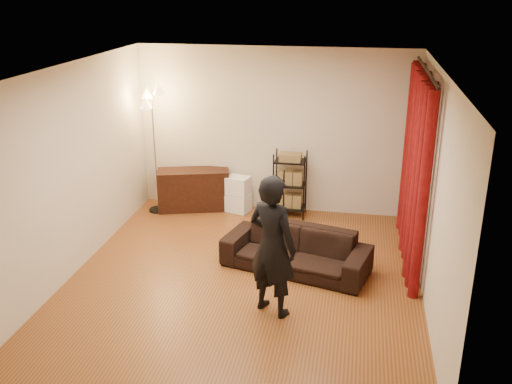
% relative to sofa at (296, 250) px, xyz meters
% --- Properties ---
extents(floor, '(5.00, 5.00, 0.00)m').
position_rel_sofa_xyz_m(floor, '(-0.63, -0.38, -0.28)').
color(floor, brown).
rests_on(floor, ground).
extents(ceiling, '(5.00, 5.00, 0.00)m').
position_rel_sofa_xyz_m(ceiling, '(-0.63, -0.38, 2.42)').
color(ceiling, white).
rests_on(ceiling, ground).
extents(wall_back, '(5.00, 0.00, 5.00)m').
position_rel_sofa_xyz_m(wall_back, '(-0.63, 2.12, 1.07)').
color(wall_back, beige).
rests_on(wall_back, ground).
extents(wall_front, '(5.00, 0.00, 5.00)m').
position_rel_sofa_xyz_m(wall_front, '(-0.63, -2.88, 1.07)').
color(wall_front, beige).
rests_on(wall_front, ground).
extents(wall_left, '(0.00, 5.00, 5.00)m').
position_rel_sofa_xyz_m(wall_left, '(-2.88, -0.38, 1.07)').
color(wall_left, beige).
rests_on(wall_left, ground).
extents(wall_right, '(0.00, 5.00, 5.00)m').
position_rel_sofa_xyz_m(wall_right, '(1.62, -0.38, 1.07)').
color(wall_right, beige).
rests_on(wall_right, ground).
extents(curtain_rod, '(0.04, 2.65, 0.04)m').
position_rel_sofa_xyz_m(curtain_rod, '(1.52, 0.74, 2.30)').
color(curtain_rod, black).
rests_on(curtain_rod, wall_right).
extents(curtain, '(0.22, 2.65, 2.55)m').
position_rel_sofa_xyz_m(curtain, '(1.50, 0.74, 0.99)').
color(curtain, maroon).
rests_on(curtain, ground).
extents(sofa, '(2.06, 1.22, 0.56)m').
position_rel_sofa_xyz_m(sofa, '(0.00, 0.00, 0.00)').
color(sofa, black).
rests_on(sofa, ground).
extents(person, '(0.73, 0.64, 1.69)m').
position_rel_sofa_xyz_m(person, '(-0.15, -1.08, 0.56)').
color(person, black).
rests_on(person, ground).
extents(media_cabinet, '(1.26, 0.75, 0.69)m').
position_rel_sofa_xyz_m(media_cabinet, '(-1.95, 1.84, 0.06)').
color(media_cabinet, black).
rests_on(media_cabinet, ground).
extents(storage_boxes, '(0.44, 0.39, 0.61)m').
position_rel_sofa_xyz_m(storage_boxes, '(-1.19, 1.85, 0.02)').
color(storage_boxes, white).
rests_on(storage_boxes, ground).
extents(wire_shelf, '(0.53, 0.40, 1.08)m').
position_rel_sofa_xyz_m(wire_shelf, '(-0.32, 1.84, 0.26)').
color(wire_shelf, black).
rests_on(wire_shelf, ground).
extents(floor_lamp, '(0.46, 0.46, 2.08)m').
position_rel_sofa_xyz_m(floor_lamp, '(-2.52, 1.64, 0.76)').
color(floor_lamp, silver).
rests_on(floor_lamp, ground).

